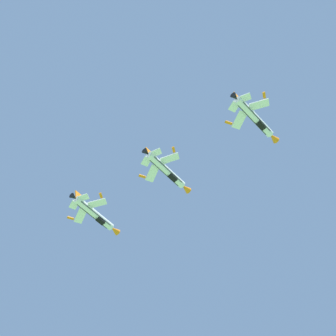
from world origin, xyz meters
TOP-DOWN VIEW (x-y plane):
  - fighter_jet_lead at (-38.18, 124.04)m, footprint 10.86×14.72m
  - fighter_jet_left_wing at (-19.77, 116.46)m, footprint 10.75×14.72m
  - fighter_jet_right_wing at (1.61, 103.59)m, footprint 10.83×14.72m

SIDE VIEW (x-z plane):
  - fighter_jet_lead at x=-38.18m, z-range 133.93..138.32m
  - fighter_jet_right_wing at x=1.61m, z-range 135.19..139.57m
  - fighter_jet_left_wing at x=-19.77m, z-range 136.75..141.33m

